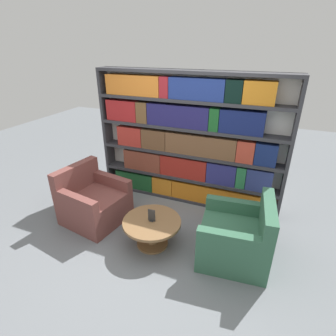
% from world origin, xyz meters
% --- Properties ---
extents(ground_plane, '(14.00, 14.00, 0.00)m').
position_xyz_m(ground_plane, '(0.00, 0.00, 0.00)').
color(ground_plane, slate).
extents(bookshelf, '(3.17, 0.30, 2.24)m').
position_xyz_m(bookshelf, '(-0.02, 1.40, 1.10)').
color(bookshelf, silver).
rests_on(bookshelf, ground_plane).
extents(armchair_left, '(0.99, 0.98, 0.88)m').
position_xyz_m(armchair_left, '(-1.18, 0.25, 0.31)').
color(armchair_left, brown).
rests_on(armchair_left, ground_plane).
extents(armchair_right, '(0.94, 0.93, 0.88)m').
position_xyz_m(armchair_right, '(1.06, 0.25, 0.31)').
color(armchair_right, '#336047').
rests_on(armchair_right, ground_plane).
extents(coffee_table, '(0.80, 0.80, 0.40)m').
position_xyz_m(coffee_table, '(-0.06, 0.05, 0.29)').
color(coffee_table, brown).
rests_on(coffee_table, ground_plane).
extents(table_sign, '(0.10, 0.06, 0.18)m').
position_xyz_m(table_sign, '(-0.06, 0.05, 0.48)').
color(table_sign, black).
rests_on(table_sign, coffee_table).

